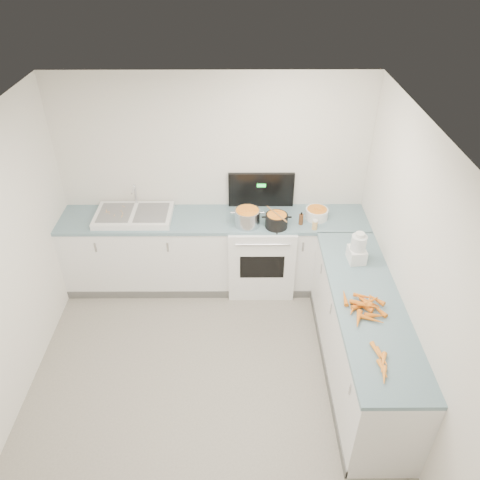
{
  "coord_description": "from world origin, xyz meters",
  "views": [
    {
      "loc": [
        0.28,
        -2.8,
        3.77
      ],
      "look_at": [
        0.3,
        1.1,
        1.05
      ],
      "focal_mm": 35.0,
      "sensor_mm": 36.0,
      "label": 1
    }
  ],
  "objects_px": {
    "stove": "(261,251)",
    "spice_jar": "(315,225)",
    "mixing_bowl": "(317,214)",
    "extract_bottle": "(301,219)",
    "steel_pot": "(247,218)",
    "sink": "(134,215)",
    "food_processor": "(358,249)",
    "black_pot": "(276,222)"
  },
  "relations": [
    {
      "from": "mixing_bowl",
      "to": "extract_bottle",
      "type": "xyz_separation_m",
      "value": [
        -0.19,
        -0.12,
        0.0
      ]
    },
    {
      "from": "stove",
      "to": "spice_jar",
      "type": "bearing_deg",
      "value": -21.23
    },
    {
      "from": "extract_bottle",
      "to": "black_pot",
      "type": "bearing_deg",
      "value": -168.98
    },
    {
      "from": "food_processor",
      "to": "spice_jar",
      "type": "bearing_deg",
      "value": 120.33
    },
    {
      "from": "extract_bottle",
      "to": "food_processor",
      "type": "bearing_deg",
      "value": -54.77
    },
    {
      "from": "mixing_bowl",
      "to": "spice_jar",
      "type": "height_order",
      "value": "mixing_bowl"
    },
    {
      "from": "steel_pot",
      "to": "mixing_bowl",
      "type": "relative_size",
      "value": 1.11
    },
    {
      "from": "stove",
      "to": "mixing_bowl",
      "type": "relative_size",
      "value": 5.33
    },
    {
      "from": "stove",
      "to": "black_pot",
      "type": "distance_m",
      "value": 0.58
    },
    {
      "from": "spice_jar",
      "to": "stove",
      "type": "bearing_deg",
      "value": 158.77
    },
    {
      "from": "black_pot",
      "to": "extract_bottle",
      "type": "distance_m",
      "value": 0.28
    },
    {
      "from": "extract_bottle",
      "to": "stove",
      "type": "bearing_deg",
      "value": 164.41
    },
    {
      "from": "steel_pot",
      "to": "spice_jar",
      "type": "xyz_separation_m",
      "value": [
        0.74,
        -0.09,
        -0.03
      ]
    },
    {
      "from": "mixing_bowl",
      "to": "food_processor",
      "type": "height_order",
      "value": "food_processor"
    },
    {
      "from": "mixing_bowl",
      "to": "food_processor",
      "type": "distance_m",
      "value": 0.85
    },
    {
      "from": "stove",
      "to": "mixing_bowl",
      "type": "xyz_separation_m",
      "value": [
        0.62,
        0.0,
        0.52
      ]
    },
    {
      "from": "food_processor",
      "to": "extract_bottle",
      "type": "bearing_deg",
      "value": 125.23
    },
    {
      "from": "mixing_bowl",
      "to": "spice_jar",
      "type": "bearing_deg",
      "value": -102.58
    },
    {
      "from": "sink",
      "to": "food_processor",
      "type": "height_order",
      "value": "food_processor"
    },
    {
      "from": "stove",
      "to": "black_pot",
      "type": "xyz_separation_m",
      "value": [
        0.15,
        -0.17,
        0.53
      ]
    },
    {
      "from": "sink",
      "to": "spice_jar",
      "type": "distance_m",
      "value": 2.03
    },
    {
      "from": "steel_pot",
      "to": "extract_bottle",
      "type": "distance_m",
      "value": 0.6
    },
    {
      "from": "black_pot",
      "to": "food_processor",
      "type": "distance_m",
      "value": 0.97
    },
    {
      "from": "stove",
      "to": "extract_bottle",
      "type": "distance_m",
      "value": 0.69
    },
    {
      "from": "sink",
      "to": "stove",
      "type": "bearing_deg",
      "value": -0.62
    },
    {
      "from": "steel_pot",
      "to": "extract_bottle",
      "type": "bearing_deg",
      "value": 1.13
    },
    {
      "from": "sink",
      "to": "food_processor",
      "type": "distance_m",
      "value": 2.49
    },
    {
      "from": "steel_pot",
      "to": "extract_bottle",
      "type": "xyz_separation_m",
      "value": [
        0.6,
        0.01,
        -0.02
      ]
    },
    {
      "from": "stove",
      "to": "extract_bottle",
      "type": "height_order",
      "value": "stove"
    },
    {
      "from": "black_pot",
      "to": "mixing_bowl",
      "type": "xyz_separation_m",
      "value": [
        0.47,
        0.18,
        -0.01
      ]
    },
    {
      "from": "steel_pot",
      "to": "black_pot",
      "type": "bearing_deg",
      "value": -7.53
    },
    {
      "from": "black_pot",
      "to": "food_processor",
      "type": "bearing_deg",
      "value": -39.45
    },
    {
      "from": "steel_pot",
      "to": "black_pot",
      "type": "distance_m",
      "value": 0.32
    },
    {
      "from": "stove",
      "to": "spice_jar",
      "type": "relative_size",
      "value": 13.42
    },
    {
      "from": "steel_pot",
      "to": "sink",
      "type": "bearing_deg",
      "value": 173.46
    },
    {
      "from": "mixing_bowl",
      "to": "food_processor",
      "type": "bearing_deg",
      "value": -70.39
    },
    {
      "from": "black_pot",
      "to": "mixing_bowl",
      "type": "relative_size",
      "value": 0.96
    },
    {
      "from": "stove",
      "to": "food_processor",
      "type": "height_order",
      "value": "stove"
    },
    {
      "from": "stove",
      "to": "extract_bottle",
      "type": "xyz_separation_m",
      "value": [
        0.43,
        -0.12,
        0.53
      ]
    },
    {
      "from": "sink",
      "to": "black_pot",
      "type": "xyz_separation_m",
      "value": [
        1.6,
        -0.19,
        0.03
      ]
    },
    {
      "from": "stove",
      "to": "steel_pot",
      "type": "distance_m",
      "value": 0.59
    },
    {
      "from": "stove",
      "to": "mixing_bowl",
      "type": "bearing_deg",
      "value": 0.35
    }
  ]
}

